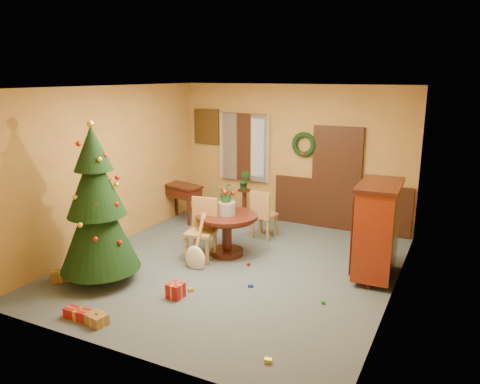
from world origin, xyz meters
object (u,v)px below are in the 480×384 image
Objects in this scene: chair_near at (202,227)px; christmas_tree at (97,208)px; writing_desk at (182,194)px; sideboard at (377,228)px; dining_table at (227,227)px.

christmas_tree is (-0.92, -1.48, 0.60)m from chair_near.
christmas_tree is 2.51× the size of writing_desk.
christmas_tree reaches higher than sideboard.
sideboard is (2.50, 0.22, 0.29)m from dining_table.
christmas_tree is at bearing -122.02° from chair_near.
christmas_tree is at bearing -123.97° from dining_table.
christmas_tree reaches higher than chair_near.
chair_near is at bearing -168.83° from sideboard.
christmas_tree is (-1.22, -1.81, 0.65)m from dining_table.
christmas_tree is 3.25m from writing_desk.
christmas_tree is at bearing -151.38° from sideboard.
chair_near is 1.84m from christmas_tree.
chair_near is at bearing -47.99° from writing_desk.
dining_table is at bearing -36.70° from writing_desk.
dining_table is 2.25m from writing_desk.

